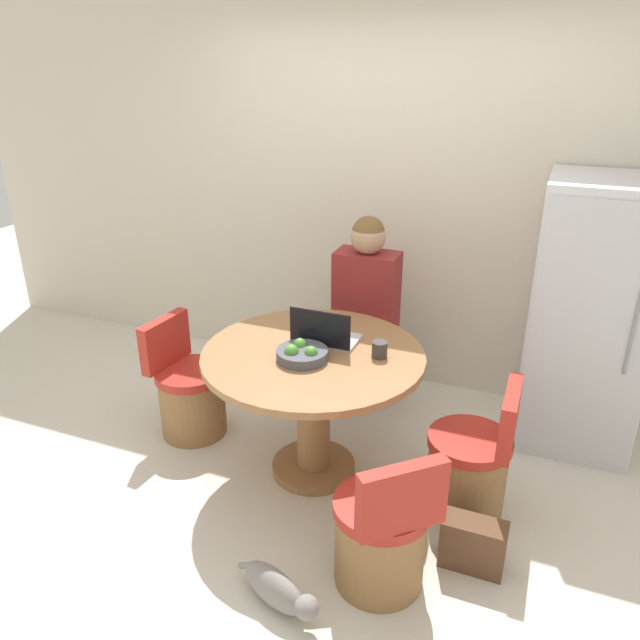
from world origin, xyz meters
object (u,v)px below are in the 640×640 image
(dining_table, at_px, (313,385))
(fruit_bowl, at_px, (302,353))
(laptop, at_px, (325,335))
(cat, at_px, (278,590))
(handbag, at_px, (473,544))
(chair_right_side, at_px, (471,467))
(person_seated, at_px, (368,304))
(refrigerator, at_px, (590,318))
(chair_near_right_corner, at_px, (382,537))
(chair_left_side, at_px, (190,395))

(dining_table, bearing_deg, fruit_bowl, -104.44)
(dining_table, relative_size, laptop, 3.48)
(dining_table, relative_size, cat, 2.59)
(handbag, bearing_deg, chair_right_side, 102.79)
(dining_table, bearing_deg, handbag, -22.09)
(person_seated, height_order, cat, person_seated)
(refrigerator, height_order, cat, refrigerator)
(chair_near_right_corner, height_order, cat, chair_near_right_corner)
(laptop, bearing_deg, chair_near_right_corner, 126.79)
(dining_table, bearing_deg, refrigerator, 34.50)
(refrigerator, height_order, chair_right_side, refrigerator)
(person_seated, bearing_deg, handbag, 127.44)
(fruit_bowl, height_order, cat, fruit_bowl)
(chair_right_side, relative_size, chair_near_right_corner, 1.00)
(fruit_bowl, bearing_deg, refrigerator, 36.63)
(chair_right_side, bearing_deg, chair_near_right_corner, -23.87)
(refrigerator, height_order, person_seated, refrigerator)
(refrigerator, distance_m, chair_left_side, 2.47)
(laptop, relative_size, cat, 0.75)
(laptop, xyz_separation_m, handbag, (0.96, -0.53, -0.69))
(fruit_bowl, distance_m, cat, 1.14)
(refrigerator, xyz_separation_m, dining_table, (-1.37, -0.94, -0.25))
(handbag, bearing_deg, cat, -143.44)
(chair_left_side, bearing_deg, laptop, -81.35)
(dining_table, xyz_separation_m, chair_near_right_corner, (0.60, -0.65, -0.30))
(cat, height_order, handbag, handbag)
(chair_near_right_corner, relative_size, handbag, 2.52)
(person_seated, height_order, laptop, person_seated)
(laptop, height_order, handbag, laptop)
(dining_table, relative_size, handbag, 4.03)
(chair_left_side, distance_m, cat, 1.53)
(dining_table, height_order, laptop, laptop)
(refrigerator, distance_m, dining_table, 1.68)
(refrigerator, distance_m, fruit_bowl, 1.74)
(dining_table, height_order, chair_left_side, dining_table)
(refrigerator, relative_size, cat, 3.50)
(chair_near_right_corner, distance_m, person_seated, 1.65)
(chair_left_side, distance_m, chair_near_right_corner, 1.66)
(person_seated, distance_m, fruit_bowl, 0.93)
(dining_table, xyz_separation_m, chair_right_side, (0.89, 0.01, -0.30))
(fruit_bowl, height_order, handbag, fruit_bowl)
(chair_left_side, distance_m, handbag, 1.93)
(laptop, bearing_deg, cat, 100.90)
(chair_right_side, height_order, laptop, laptop)
(chair_right_side, height_order, cat, chair_right_side)
(chair_near_right_corner, bearing_deg, dining_table, -90.00)
(cat, bearing_deg, fruit_bowl, 126.86)
(chair_right_side, xyz_separation_m, chair_near_right_corner, (-0.28, -0.66, 0.00))
(refrigerator, bearing_deg, fruit_bowl, -143.37)
(chair_near_right_corner, relative_size, laptop, 2.18)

